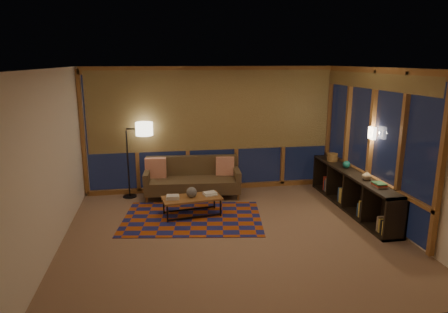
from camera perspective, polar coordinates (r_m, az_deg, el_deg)
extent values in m
cube|color=#846348|center=(6.77, 1.26, -11.01)|extent=(5.50, 5.00, 0.01)
cube|color=white|center=(6.16, 1.39, 12.49)|extent=(5.50, 5.00, 0.01)
cube|color=beige|center=(8.75, -1.77, 3.92)|extent=(5.50, 0.01, 2.70)
cube|color=beige|center=(4.01, 8.13, -8.02)|extent=(5.50, 0.01, 2.70)
cube|color=beige|center=(6.42, -23.57, -0.79)|extent=(0.01, 5.00, 2.70)
cube|color=beige|center=(7.35, 22.88, 0.99)|extent=(0.01, 5.00, 2.70)
cube|color=#9E4010|center=(7.41, -4.55, -8.77)|extent=(2.72, 2.02, 0.01)
sphere|color=#2A2A2A|center=(7.39, -4.65, -5.08)|extent=(0.26, 0.26, 0.20)
cylinder|color=olive|center=(8.77, 15.22, -0.09)|extent=(0.25, 0.25, 0.16)
sphere|color=#145E54|center=(8.25, 17.09, -1.12)|extent=(0.15, 0.15, 0.15)
imported|color=tan|center=(7.57, 19.73, -2.52)|extent=(0.20, 0.20, 0.17)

